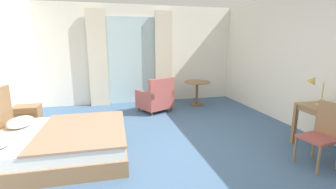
{
  "coord_description": "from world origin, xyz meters",
  "views": [
    {
      "loc": [
        -0.96,
        -3.44,
        1.77
      ],
      "look_at": [
        0.1,
        0.71,
        0.83
      ],
      "focal_mm": 25.05,
      "sensor_mm": 36.0,
      "label": 1
    }
  ],
  "objects_px": {
    "desk_chair": "(323,132)",
    "desk_lamp": "(315,84)",
    "bed": "(57,142)",
    "armchair_by_window": "(156,98)",
    "round_cafe_table": "(197,87)",
    "nightstand": "(28,119)"
  },
  "relations": [
    {
      "from": "desk_chair",
      "to": "desk_lamp",
      "type": "height_order",
      "value": "desk_lamp"
    },
    {
      "from": "bed",
      "to": "round_cafe_table",
      "type": "height_order",
      "value": "bed"
    },
    {
      "from": "armchair_by_window",
      "to": "desk_lamp",
      "type": "bearing_deg",
      "value": -51.93
    },
    {
      "from": "desk_chair",
      "to": "armchair_by_window",
      "type": "relative_size",
      "value": 0.94
    },
    {
      "from": "bed",
      "to": "desk_chair",
      "type": "xyz_separation_m",
      "value": [
        3.81,
        -1.22,
        0.26
      ]
    },
    {
      "from": "armchair_by_window",
      "to": "nightstand",
      "type": "bearing_deg",
      "value": -164.73
    },
    {
      "from": "bed",
      "to": "armchair_by_window",
      "type": "height_order",
      "value": "bed"
    },
    {
      "from": "bed",
      "to": "armchair_by_window",
      "type": "relative_size",
      "value": 2.06
    },
    {
      "from": "bed",
      "to": "desk_lamp",
      "type": "bearing_deg",
      "value": -8.71
    },
    {
      "from": "desk_chair",
      "to": "armchair_by_window",
      "type": "bearing_deg",
      "value": 118.45
    },
    {
      "from": "desk_lamp",
      "to": "armchair_by_window",
      "type": "xyz_separation_m",
      "value": [
        -2.15,
        2.74,
        -0.75
      ]
    },
    {
      "from": "armchair_by_window",
      "to": "round_cafe_table",
      "type": "relative_size",
      "value": 1.33
    },
    {
      "from": "bed",
      "to": "armchair_by_window",
      "type": "distance_m",
      "value": 2.91
    },
    {
      "from": "desk_chair",
      "to": "round_cafe_table",
      "type": "height_order",
      "value": "desk_chair"
    },
    {
      "from": "desk_chair",
      "to": "armchair_by_window",
      "type": "xyz_separation_m",
      "value": [
        -1.8,
        3.32,
        -0.16
      ]
    },
    {
      "from": "nightstand",
      "to": "armchair_by_window",
      "type": "distance_m",
      "value": 2.92
    },
    {
      "from": "bed",
      "to": "armchair_by_window",
      "type": "bearing_deg",
      "value": 46.22
    },
    {
      "from": "desk_chair",
      "to": "round_cafe_table",
      "type": "distance_m",
      "value": 3.74
    },
    {
      "from": "desk_lamp",
      "to": "armchair_by_window",
      "type": "bearing_deg",
      "value": 128.07
    },
    {
      "from": "bed",
      "to": "nightstand",
      "type": "bearing_deg",
      "value": 120.87
    },
    {
      "from": "armchair_by_window",
      "to": "round_cafe_table",
      "type": "bearing_deg",
      "value": 16.61
    },
    {
      "from": "bed",
      "to": "desk_lamp",
      "type": "relative_size",
      "value": 3.98
    }
  ]
}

